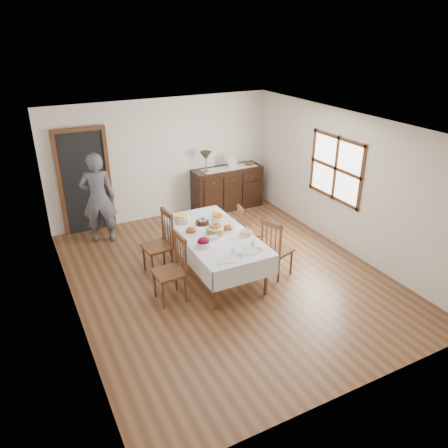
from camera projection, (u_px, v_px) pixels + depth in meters
name	position (u px, v px, depth m)	size (l,w,h in m)	color
ground	(227.00, 276.00, 7.59)	(6.00, 6.00, 0.00)	brown
room_shell	(207.00, 180.00, 7.18)	(5.02, 6.02, 2.65)	silver
dining_table	(214.00, 239.00, 7.38)	(1.16, 2.25, 0.77)	silver
chair_left_near	(172.00, 268.00, 6.74)	(0.47, 0.47, 1.09)	#563019
chair_left_far	(160.00, 242.00, 7.50)	(0.50, 0.50, 1.12)	#563019
chair_right_near	(276.00, 248.00, 7.38)	(0.56, 0.56, 1.06)	#563019
chair_right_far	(247.00, 230.00, 8.11)	(0.47, 0.47, 0.96)	#563019
sideboard	(227.00, 188.00, 10.17)	(1.63, 0.59, 0.98)	black
person	(98.00, 195.00, 8.41)	(0.61, 0.39, 1.94)	#504E5B
bread_basket	(215.00, 229.00, 7.30)	(0.30, 0.30, 0.19)	olive
egg_basket	(202.00, 222.00, 7.68)	(0.24, 0.24, 0.11)	black
ham_platter_a	(191.00, 231.00, 7.37)	(0.30, 0.30, 0.11)	silver
ham_platter_b	(228.00, 228.00, 7.46)	(0.30, 0.30, 0.11)	silver
beet_bowl	(204.00, 243.00, 6.90)	(0.24, 0.24, 0.15)	silver
carrot_bowl	(218.00, 217.00, 7.85)	(0.21, 0.21, 0.09)	silver
pineapple_bowl	(182.00, 219.00, 7.72)	(0.25, 0.25, 0.15)	tan
casserole_dish	(246.00, 233.00, 7.27)	(0.22, 0.22, 0.08)	silver
butter_dish	(213.00, 238.00, 7.12)	(0.14, 0.09, 0.07)	silver
setting_left	(230.00, 257.00, 6.58)	(0.42, 0.31, 0.10)	silver
setting_right	(250.00, 249.00, 6.81)	(0.42, 0.31, 0.10)	silver
glass_far_a	(187.00, 218.00, 7.79)	(0.07, 0.07, 0.11)	white
glass_far_b	(214.00, 213.00, 8.01)	(0.07, 0.07, 0.10)	white
runner	(229.00, 168.00, 9.95)	(1.30, 0.35, 0.01)	white
table_lamp	(206.00, 156.00, 9.56)	(0.26, 0.26, 0.46)	brown
picture_frame	(233.00, 162.00, 9.87)	(0.22, 0.08, 0.28)	beige
deco_bowl	(249.00, 164.00, 10.15)	(0.20, 0.20, 0.06)	#563019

